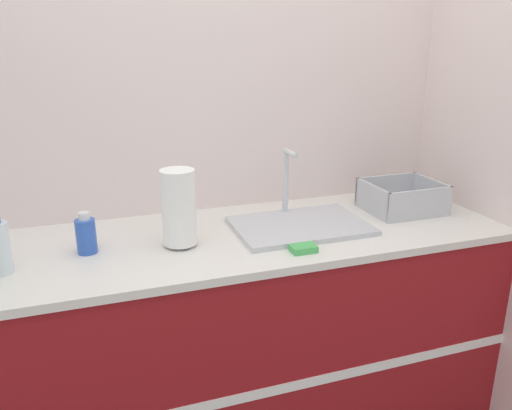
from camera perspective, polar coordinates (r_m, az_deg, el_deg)
The scene contains 8 objects.
wall_back at distance 2.17m, azimuth -6.70°, elevation 9.05°, with size 4.64×0.06×2.60m.
wall_right at distance 2.38m, azimuth 23.98°, elevation 8.44°, with size 0.06×2.67×2.60m.
counter_cabinet at distance 2.13m, azimuth -3.63°, elevation -15.22°, with size 2.26×0.70×0.93m.
sink at distance 1.99m, azimuth 4.99°, elevation -2.07°, with size 0.52×0.36×0.29m.
paper_towel_roll at distance 1.79m, azimuth -8.81°, elevation -0.34°, with size 0.12×0.12×0.28m.
dish_rack at distance 2.27m, azimuth 16.31°, elevation 0.51°, with size 0.31×0.27×0.13m.
bottle_blue at distance 1.83m, azimuth -18.85°, elevation -3.27°, with size 0.07×0.07×0.15m.
sponge at distance 1.77m, azimuth 5.44°, elevation -4.97°, with size 0.09×0.06×0.02m.
Camera 1 is at (-0.45, -1.39, 1.63)m, focal length 35.00 mm.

